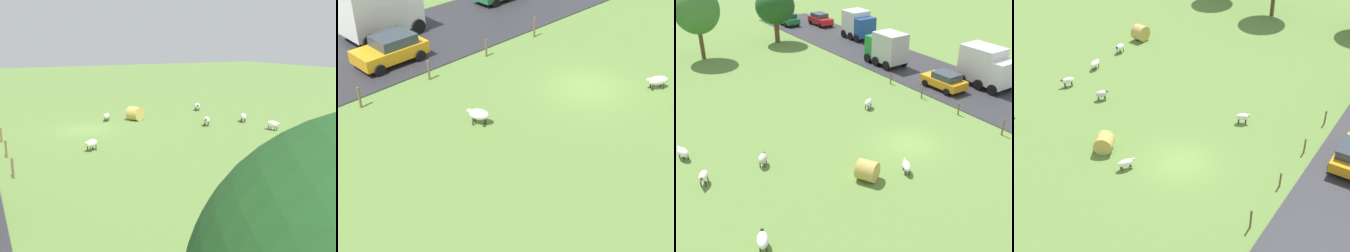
% 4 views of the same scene
% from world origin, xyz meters
% --- Properties ---
extents(ground_plane, '(160.00, 160.00, 0.00)m').
position_xyz_m(ground_plane, '(0.00, 0.00, 0.00)').
color(ground_plane, olive).
extents(road_strip, '(8.00, 80.00, 0.06)m').
position_xyz_m(road_strip, '(11.10, 0.00, 0.03)').
color(road_strip, '#2D2D33').
rests_on(road_strip, ground_plane).
extents(sheep_0, '(0.96, 1.18, 0.71)m').
position_xyz_m(sheep_0, '(-2.55, -2.45, 0.48)').
color(sheep_0, white).
rests_on(sheep_0, ground_plane).
extents(sheep_1, '(0.75, 1.27, 0.77)m').
position_xyz_m(sheep_1, '(-13.28, 7.01, 0.50)').
color(sheep_1, white).
rests_on(sheep_1, ground_plane).
extents(sheep_3, '(0.94, 1.25, 0.78)m').
position_xyz_m(sheep_3, '(-12.51, -3.34, 0.50)').
color(sheep_3, white).
rests_on(sheep_3, ground_plane).
extents(sheep_4, '(1.05, 0.92, 0.79)m').
position_xyz_m(sheep_4, '(1.30, 6.23, 0.53)').
color(sheep_4, white).
rests_on(sheep_4, ground_plane).
extents(sheep_5, '(0.94, 1.13, 0.80)m').
position_xyz_m(sheep_5, '(-13.10, 3.45, 0.55)').
color(sheep_5, white).
rests_on(sheep_5, ground_plane).
extents(sheep_6, '(0.96, 1.03, 0.80)m').
position_xyz_m(sheep_6, '(-9.40, 3.28, 0.53)').
color(sheep_6, beige).
rests_on(sheep_6, ground_plane).
extents(hay_bale_0, '(1.65, 1.61, 1.25)m').
position_xyz_m(hay_bale_0, '(-4.96, -1.67, 0.62)').
color(hay_bale_0, tan).
rests_on(hay_bale_0, ground_plane).
extents(tree_1, '(4.64, 4.64, 6.43)m').
position_xyz_m(tree_1, '(4.07, 27.87, 4.31)').
color(tree_1, brown).
rests_on(tree_1, ground_plane).
extents(tree_2, '(4.74, 4.74, 7.84)m').
position_xyz_m(tree_2, '(-5.48, 26.65, 5.28)').
color(tree_2, brown).
rests_on(tree_2, ground_plane).
extents(fence_post_0, '(0.12, 0.12, 1.27)m').
position_xyz_m(fence_post_0, '(6.34, -2.86, 0.63)').
color(fence_post_0, brown).
rests_on(fence_post_0, ground_plane).
extents(fence_post_1, '(0.12, 0.12, 1.03)m').
position_xyz_m(fence_post_1, '(6.34, 1.20, 0.52)').
color(fence_post_1, brown).
rests_on(fence_post_1, ground_plane).
extents(fence_post_2, '(0.12, 0.12, 1.09)m').
position_xyz_m(fence_post_2, '(6.34, 5.25, 0.55)').
color(fence_post_2, brown).
rests_on(fence_post_2, ground_plane).
extents(fence_post_3, '(0.12, 0.12, 1.09)m').
position_xyz_m(fence_post_3, '(6.34, 9.30, 0.55)').
color(fence_post_3, brown).
rests_on(fence_post_3, ground_plane).
extents(truck_0, '(2.84, 3.84, 3.39)m').
position_xyz_m(truck_0, '(13.15, 23.48, 1.83)').
color(truck_0, '#1E4C99').
rests_on(truck_0, road_strip).
extents(truck_1, '(2.65, 4.26, 3.42)m').
position_xyz_m(truck_1, '(9.50, 13.71, 1.86)').
color(truck_1, '#197F33').
rests_on(truck_1, road_strip).
extents(truck_2, '(2.73, 4.72, 3.58)m').
position_xyz_m(truck_2, '(12.92, 3.99, 1.94)').
color(truck_2, white).
rests_on(truck_2, road_strip).
extents(car_0, '(2.11, 3.86, 1.65)m').
position_xyz_m(car_0, '(12.91, 32.04, 0.91)').
color(car_0, red).
rests_on(car_0, road_strip).
extents(car_1, '(2.17, 3.99, 1.57)m').
position_xyz_m(car_1, '(9.40, 5.55, 0.88)').
color(car_1, orange).
rests_on(car_1, road_strip).
extents(car_3, '(2.16, 4.34, 1.60)m').
position_xyz_m(car_3, '(9.25, 35.06, 0.89)').
color(car_3, '#237238').
rests_on(car_3, road_strip).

